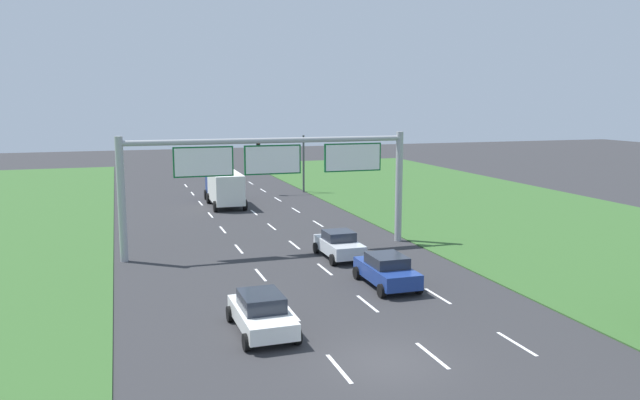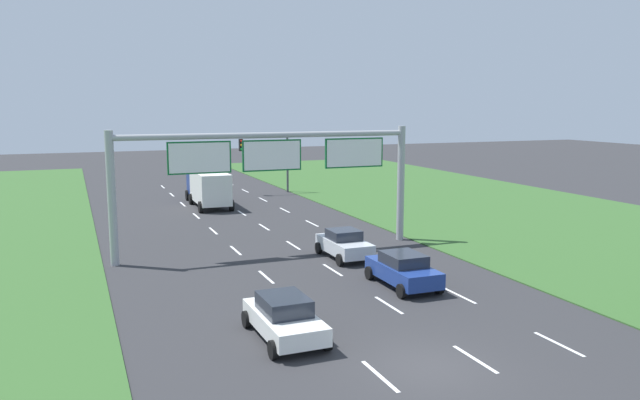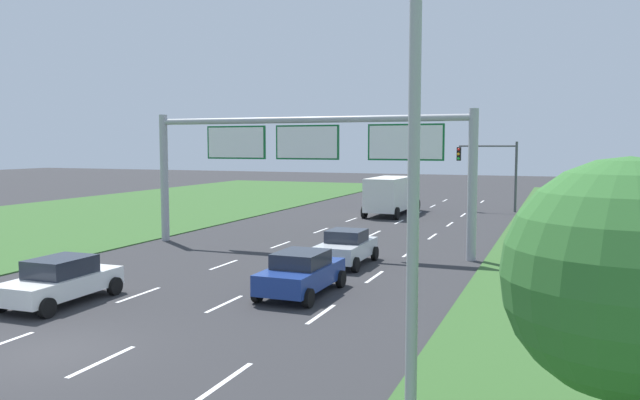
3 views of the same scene
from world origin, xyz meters
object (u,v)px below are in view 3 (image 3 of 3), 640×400
Objects in this scene: sign_gantry at (308,152)px; street_lamp at (389,163)px; roadside_tree_near at (625,279)px; traffic_light_mast at (491,163)px; box_truck at (392,194)px; car_near_red at (301,273)px; car_lead_silver at (60,280)px; car_mid_lane at (346,247)px.

sign_gantry is 2.03× the size of street_lamp.
sign_gantry is at bearing 124.33° from roadside_tree_near.
box_truck is at bearing -142.56° from traffic_light_mast.
street_lamp is (9.72, -37.42, 3.47)m from box_truck.
car_near_red is 26.50m from box_truck.
box_truck is at bearing 82.50° from car_lead_silver.
sign_gantry reaches higher than car_lead_silver.
car_mid_lane is 0.72× the size of traffic_light_mast.
roadside_tree_near reaches higher than car_lead_silver.
street_lamp is at bearing -60.61° from car_near_red.
car_near_red is at bearing 118.94° from street_lamp.
car_mid_lane is (-0.32, 5.90, -0.02)m from car_near_red.
sign_gantry is at bearing -106.37° from traffic_light_mast.
car_mid_lane is 0.23× the size of sign_gantry.
sign_gantry is 3.08× the size of traffic_light_mast.
sign_gantry reaches higher than box_truck.
car_lead_silver is at bearing -124.48° from car_mid_lane.
street_lamp reaches higher than traffic_light_mast.
car_near_red is 14.10m from roadside_tree_near.
car_lead_silver is at bearing 160.22° from roadside_tree_near.
sign_gantry is 23.52m from traffic_light_mast.
car_lead_silver is 0.25× the size of sign_gantry.
car_lead_silver is (-7.11, -4.09, -0.01)m from car_near_red.
box_truck is at bearing 104.57° from street_lamp.
car_near_red is 10.38m from sign_gantry.
box_truck is 1.42× the size of traffic_light_mast.
roadside_tree_near is at bearing -55.67° from sign_gantry.
car_mid_lane is at bearing -80.20° from box_truck.
roadside_tree_near is (12.94, -18.95, -1.61)m from sign_gantry.
street_lamp is 3.92m from roadside_tree_near.
traffic_light_mast is at bearing 84.62° from car_near_red.
box_truck is 17.69m from sign_gantry.
car_mid_lane is 0.78× the size of roadside_tree_near.
street_lamp reaches higher than roadside_tree_near.
car_lead_silver is 15.66m from street_lamp.
box_truck is 0.94× the size of street_lamp.
roadside_tree_near is (3.35, 1.11, -1.71)m from street_lamp.
box_truck is 38.82m from street_lamp.
traffic_light_mast is (6.75, 5.17, 2.26)m from box_truck.
roadside_tree_near is (6.32, -41.49, -0.50)m from traffic_light_mast.
sign_gantry is at bearing 135.80° from car_mid_lane.
car_near_red is 0.25× the size of sign_gantry.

